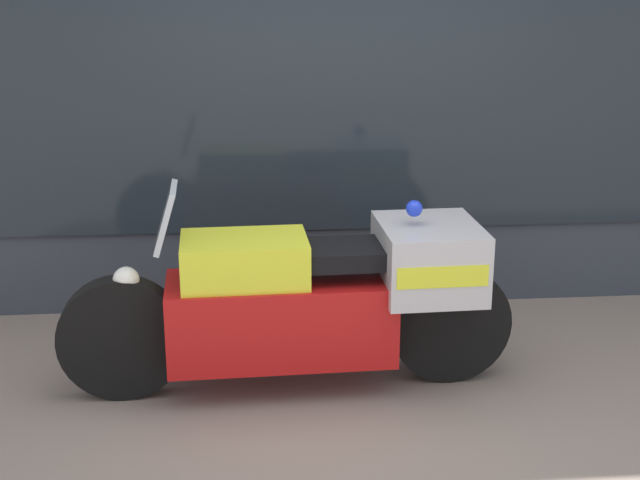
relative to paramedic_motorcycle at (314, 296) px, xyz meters
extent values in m
plane|color=gray|center=(0.21, -0.61, -0.53)|extent=(60.00, 60.00, 0.00)
cube|color=slate|center=(0.58, 1.40, -0.25)|extent=(5.41, 0.30, 0.55)
cube|color=silver|center=(0.58, 1.54, 0.69)|extent=(5.41, 0.02, 1.37)
cube|color=beige|center=(0.58, 1.40, 1.37)|extent=(5.41, 0.30, 0.02)
cube|color=#B7B2A8|center=(-1.13, 1.40, 1.41)|extent=(0.18, 0.04, 0.06)
cube|color=#195623|center=(0.58, 1.40, 1.41)|extent=(0.18, 0.04, 0.06)
cube|color=#2866B7|center=(-1.33, 1.34, 0.16)|extent=(0.19, 0.03, 0.27)
cube|color=orange|center=(-0.06, 1.34, 0.16)|extent=(0.19, 0.02, 0.27)
cube|color=#2D8E42|center=(1.22, 1.34, 0.16)|extent=(0.19, 0.03, 0.27)
cylinder|color=black|center=(-1.03, -0.04, -0.19)|extent=(0.68, 0.16, 0.67)
cylinder|color=black|center=(0.75, 0.03, -0.19)|extent=(0.68, 0.16, 0.67)
cube|color=#B71414|center=(-0.18, -0.01, -0.12)|extent=(1.23, 0.53, 0.45)
cube|color=yellow|center=(-0.37, -0.01, 0.21)|extent=(0.68, 0.46, 0.27)
cube|color=black|center=(0.09, 0.00, 0.23)|extent=(0.72, 0.39, 0.10)
cube|color=#B7B7BC|center=(0.62, 0.02, 0.19)|extent=(0.55, 0.63, 0.38)
cube|color=yellow|center=(0.62, 0.02, 0.19)|extent=(0.50, 0.64, 0.11)
cube|color=#B2BCC6|center=(-0.77, -0.03, 0.47)|extent=(0.14, 0.35, 0.33)
sphere|color=white|center=(-0.99, -0.03, 0.14)|extent=(0.14, 0.14, 0.14)
sphere|color=blue|center=(0.53, 0.02, 0.47)|extent=(0.09, 0.09, 0.09)
camera|label=1|loc=(-0.36, -4.47, 1.72)|focal=50.00mm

